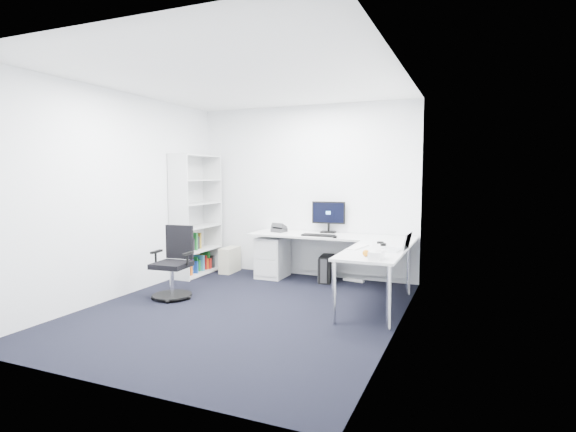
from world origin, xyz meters
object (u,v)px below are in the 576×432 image
at_px(task_chair, 171,263).
at_px(monitor, 328,217).
at_px(l_desk, 323,263).
at_px(laptop, 391,241).
at_px(bookshelf, 196,215).

distance_m(task_chair, monitor, 2.48).
xyz_separation_m(l_desk, task_chair, (-1.66, -1.28, 0.11)).
height_order(monitor, laptop, monitor).
height_order(task_chair, laptop, laptop).
bearing_deg(l_desk, task_chair, -142.21).
height_order(bookshelf, task_chair, bookshelf).
relative_size(bookshelf, laptop, 6.00).
height_order(task_chair, monitor, monitor).
distance_m(monitor, laptop, 1.74).
distance_m(l_desk, bookshelf, 2.26).
height_order(bookshelf, laptop, bookshelf).
bearing_deg(task_chair, bookshelf, 105.95).
bearing_deg(laptop, task_chair, -163.66).
bearing_deg(monitor, laptop, -51.62).
relative_size(l_desk, bookshelf, 1.27).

